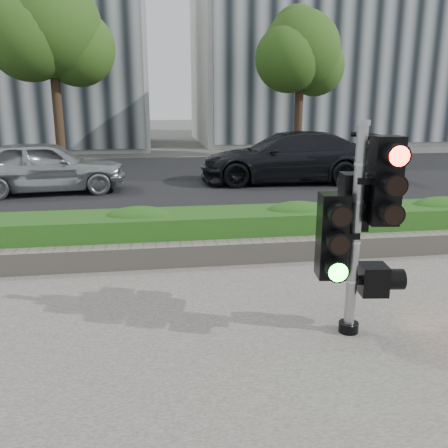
% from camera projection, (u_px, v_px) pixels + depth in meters
% --- Properties ---
extents(ground, '(120.00, 120.00, 0.00)m').
position_uv_depth(ground, '(237.00, 317.00, 5.69)').
color(ground, '#51514C').
rests_on(ground, ground).
extents(road, '(60.00, 13.00, 0.02)m').
position_uv_depth(road, '(183.00, 181.00, 15.26)').
color(road, black).
rests_on(road, ground).
extents(curb, '(60.00, 0.25, 0.12)m').
position_uv_depth(curb, '(207.00, 239.00, 8.69)').
color(curb, gray).
rests_on(curb, ground).
extents(stone_wall, '(12.00, 0.32, 0.34)m').
position_uv_depth(stone_wall, '(216.00, 253.00, 7.46)').
color(stone_wall, gray).
rests_on(stone_wall, sidewalk).
extents(hedge, '(12.00, 1.00, 0.68)m').
position_uv_depth(hedge, '(211.00, 231.00, 8.04)').
color(hedge, '#48902C').
rests_on(hedge, sidewalk).
extents(building_right, '(18.00, 10.00, 12.00)m').
position_uv_depth(building_right, '(340.00, 43.00, 29.68)').
color(building_right, '#B7B7B2').
rests_on(building_right, ground).
extents(tree_left, '(4.61, 4.03, 7.34)m').
position_uv_depth(tree_left, '(51.00, 31.00, 17.69)').
color(tree_left, black).
rests_on(tree_left, ground).
extents(tree_right, '(4.10, 3.58, 6.53)m').
position_uv_depth(tree_right, '(300.00, 53.00, 20.23)').
color(tree_right, black).
rests_on(tree_right, ground).
extents(traffic_signal, '(0.82, 0.63, 2.31)m').
position_uv_depth(traffic_signal, '(358.00, 220.00, 4.99)').
color(traffic_signal, black).
rests_on(traffic_signal, sidewalk).
extents(car_silver, '(4.47, 2.21, 1.47)m').
position_uv_depth(car_silver, '(46.00, 167.00, 13.08)').
color(car_silver, '#AAADB2').
rests_on(car_silver, road).
extents(car_dark, '(5.54, 2.52, 1.57)m').
position_uv_depth(car_dark, '(287.00, 157.00, 14.81)').
color(car_dark, black).
rests_on(car_dark, road).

